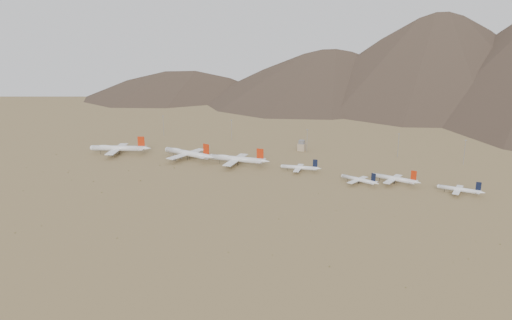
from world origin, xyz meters
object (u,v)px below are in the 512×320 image
at_px(widebody_centre, 187,153).
at_px(widebody_east, 237,159).
at_px(narrowbody_a, 300,167).
at_px(narrowbody_b, 359,180).
at_px(control_tower, 302,146).
at_px(widebody_west, 118,148).

height_order(widebody_centre, widebody_east, widebody_centre).
xyz_separation_m(narrowbody_a, narrowbody_b, (60.53, -16.00, -0.16)).
distance_m(widebody_east, control_tower, 93.87).
bearing_deg(narrowbody_a, narrowbody_b, -23.40).
relative_size(widebody_east, narrowbody_b, 1.74).
relative_size(widebody_west, widebody_east, 1.01).
bearing_deg(narrowbody_a, widebody_east, 174.29).
xyz_separation_m(widebody_centre, control_tower, (97.29, 85.65, -1.62)).
bearing_deg(narrowbody_b, widebody_centre, -165.01).
bearing_deg(widebody_centre, narrowbody_b, 6.73).
bearing_deg(widebody_centre, control_tower, 51.85).
bearing_deg(widebody_west, narrowbody_a, -15.85).
bearing_deg(widebody_west, widebody_centre, -12.16).
bearing_deg(widebody_centre, widebody_west, -161.55).
distance_m(narrowbody_a, narrowbody_b, 62.61).
bearing_deg(widebody_east, control_tower, 60.33).
distance_m(narrowbody_a, control_tower, 85.78).
xyz_separation_m(widebody_west, narrowbody_a, (204.23, 15.25, -2.71)).
bearing_deg(control_tower, narrowbody_b, -48.45).
distance_m(widebody_centre, narrowbody_b, 184.32).
relative_size(narrowbody_a, control_tower, 3.32).
xyz_separation_m(widebody_centre, narrowbody_b, (183.90, -12.06, -2.80)).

